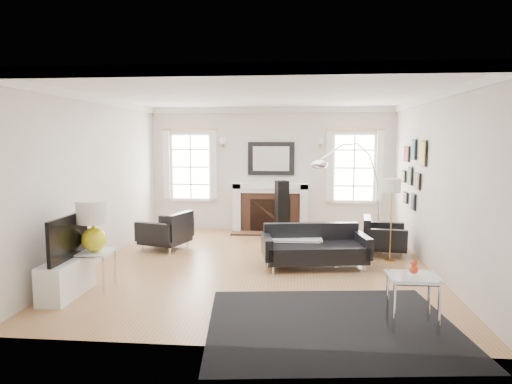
# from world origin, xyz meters

# --- Properties ---
(floor) EXTENTS (6.00, 6.00, 0.00)m
(floor) POSITION_xyz_m (0.00, 0.00, 0.00)
(floor) COLOR olive
(floor) RESTS_ON ground
(back_wall) EXTENTS (5.50, 0.04, 2.80)m
(back_wall) POSITION_xyz_m (0.00, 3.00, 1.40)
(back_wall) COLOR silver
(back_wall) RESTS_ON floor
(front_wall) EXTENTS (5.50, 0.04, 2.80)m
(front_wall) POSITION_xyz_m (0.00, -3.00, 1.40)
(front_wall) COLOR silver
(front_wall) RESTS_ON floor
(left_wall) EXTENTS (0.04, 6.00, 2.80)m
(left_wall) POSITION_xyz_m (-2.75, 0.00, 1.40)
(left_wall) COLOR silver
(left_wall) RESTS_ON floor
(right_wall) EXTENTS (0.04, 6.00, 2.80)m
(right_wall) POSITION_xyz_m (2.75, 0.00, 1.40)
(right_wall) COLOR silver
(right_wall) RESTS_ON floor
(ceiling) EXTENTS (5.50, 6.00, 0.02)m
(ceiling) POSITION_xyz_m (0.00, 0.00, 2.80)
(ceiling) COLOR white
(ceiling) RESTS_ON back_wall
(crown_molding) EXTENTS (5.50, 6.00, 0.12)m
(crown_molding) POSITION_xyz_m (0.00, 0.00, 2.74)
(crown_molding) COLOR white
(crown_molding) RESTS_ON back_wall
(fireplace) EXTENTS (1.70, 0.69, 1.11)m
(fireplace) POSITION_xyz_m (0.00, 2.79, 0.54)
(fireplace) COLOR white
(fireplace) RESTS_ON floor
(mantel_mirror) EXTENTS (1.05, 0.07, 0.75)m
(mantel_mirror) POSITION_xyz_m (0.00, 2.95, 1.65)
(mantel_mirror) COLOR black
(mantel_mirror) RESTS_ON back_wall
(window_left) EXTENTS (1.24, 0.15, 1.62)m
(window_left) POSITION_xyz_m (-1.85, 2.95, 1.46)
(window_left) COLOR white
(window_left) RESTS_ON back_wall
(window_right) EXTENTS (1.24, 0.15, 1.62)m
(window_right) POSITION_xyz_m (1.85, 2.95, 1.46)
(window_right) COLOR white
(window_right) RESTS_ON back_wall
(gallery_wall) EXTENTS (0.04, 1.73, 1.29)m
(gallery_wall) POSITION_xyz_m (2.72, 1.30, 1.53)
(gallery_wall) COLOR black
(gallery_wall) RESTS_ON right_wall
(tv_unit) EXTENTS (0.35, 1.00, 1.09)m
(tv_unit) POSITION_xyz_m (-2.44, -1.70, 0.33)
(tv_unit) COLOR white
(tv_unit) RESTS_ON floor
(area_rug) EXTENTS (3.01, 2.61, 0.01)m
(area_rug) POSITION_xyz_m (1.01, -2.37, 0.01)
(area_rug) COLOR black
(area_rug) RESTS_ON floor
(sofa) EXTENTS (1.81, 1.05, 0.56)m
(sofa) POSITION_xyz_m (0.89, 0.06, 0.30)
(sofa) COLOR black
(sofa) RESTS_ON floor
(armchair_left) EXTENTS (1.00, 1.07, 0.59)m
(armchair_left) POSITION_xyz_m (-1.85, 0.99, 0.33)
(armchair_left) COLOR black
(armchair_left) RESTS_ON floor
(armchair_right) EXTENTS (0.84, 0.91, 0.55)m
(armchair_right) POSITION_xyz_m (2.14, 0.98, 0.31)
(armchair_right) COLOR black
(armchair_right) RESTS_ON floor
(coffee_table) EXTENTS (0.97, 0.97, 0.43)m
(coffee_table) POSITION_xyz_m (0.54, 0.49, 0.40)
(coffee_table) COLOR silver
(coffee_table) RESTS_ON floor
(side_table_left) EXTENTS (0.49, 0.49, 0.54)m
(side_table_left) POSITION_xyz_m (-2.20, -1.38, 0.43)
(side_table_left) COLOR silver
(side_table_left) RESTS_ON floor
(nesting_table) EXTENTS (0.55, 0.46, 0.60)m
(nesting_table) POSITION_xyz_m (1.89, -2.35, 0.48)
(nesting_table) COLOR silver
(nesting_table) RESTS_ON floor
(gourd_lamp) EXTENTS (0.45, 0.45, 0.71)m
(gourd_lamp) POSITION_xyz_m (-2.20, -1.38, 0.95)
(gourd_lamp) COLOR yellow
(gourd_lamp) RESTS_ON side_table_left
(orange_vase) EXTENTS (0.10, 0.10, 0.16)m
(orange_vase) POSITION_xyz_m (1.89, -2.35, 0.69)
(orange_vase) COLOR red
(orange_vase) RESTS_ON nesting_table
(arc_floor_lamp) EXTENTS (1.48, 1.37, 2.09)m
(arc_floor_lamp) POSITION_xyz_m (1.59, 1.21, 1.13)
(arc_floor_lamp) COLOR silver
(arc_floor_lamp) RESTS_ON floor
(stick_floor_lamp) EXTENTS (0.29, 0.29, 1.43)m
(stick_floor_lamp) POSITION_xyz_m (2.20, 0.50, 1.23)
(stick_floor_lamp) COLOR #C68D44
(stick_floor_lamp) RESTS_ON floor
(speaker_tower) EXTENTS (0.31, 0.31, 1.22)m
(speaker_tower) POSITION_xyz_m (0.28, 2.15, 0.61)
(speaker_tower) COLOR black
(speaker_tower) RESTS_ON floor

